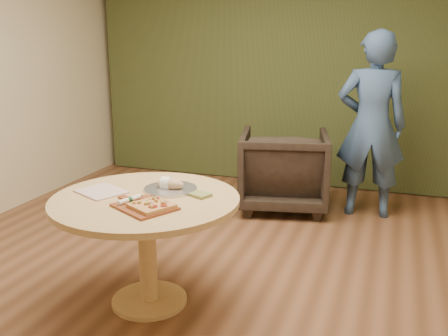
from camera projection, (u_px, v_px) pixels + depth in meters
name	position (u px, v px, depth m)	size (l,w,h in m)	color
room_shell	(196.00, 93.00, 3.18)	(5.04, 6.04, 2.84)	brown
curtain	(291.00, 66.00, 5.82)	(4.80, 0.14, 2.78)	#313B1B
pedestal_table	(146.00, 218.00, 3.24)	(1.22, 1.22, 0.75)	#DBB170
pizza_paddle	(144.00, 206.00, 3.00)	(0.47, 0.41, 0.01)	brown
flatbread_pizza	(152.00, 205.00, 2.96)	(0.30, 0.30, 0.04)	tan
cutlery_roll	(129.00, 200.00, 3.06)	(0.09, 0.19, 0.03)	white
newspaper	(101.00, 192.00, 3.30)	(0.30, 0.25, 0.01)	white
serving_tray	(171.00, 189.00, 3.34)	(0.36, 0.36, 0.02)	silver
bread_roll	(169.00, 184.00, 3.34)	(0.19, 0.09, 0.09)	tan
green_packet	(200.00, 195.00, 3.21)	(0.12, 0.10, 0.02)	#5C672E
armchair	(284.00, 166.00, 5.14)	(0.88, 0.82, 0.90)	black
person_standing	(371.00, 126.00, 4.83)	(0.66, 0.44, 1.81)	#36537E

